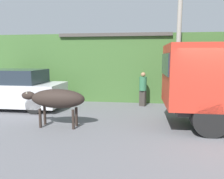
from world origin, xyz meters
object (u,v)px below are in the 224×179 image
object	(u,v)px
pedestrian_on_hill	(143,88)
utility_pole	(179,41)
parked_suv	(15,90)
brown_cow	(57,99)

from	to	relation	value
pedestrian_on_hill	utility_pole	xyz separation A→B (m)	(1.56, 0.33, 2.13)
parked_suv	utility_pole	bearing A→B (deg)	9.86
parked_suv	pedestrian_on_hill	distance (m)	5.74
pedestrian_on_hill	utility_pole	size ratio (longest dim) A/B	0.27
brown_cow	pedestrian_on_hill	size ratio (longest dim) A/B	1.35
brown_cow	parked_suv	distance (m)	3.62
brown_cow	pedestrian_on_hill	distance (m)	4.46
utility_pole	parked_suv	bearing A→B (deg)	-167.71
parked_suv	pedestrian_on_hill	world-z (taller)	parked_suv
brown_cow	parked_suv	bearing A→B (deg)	146.96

